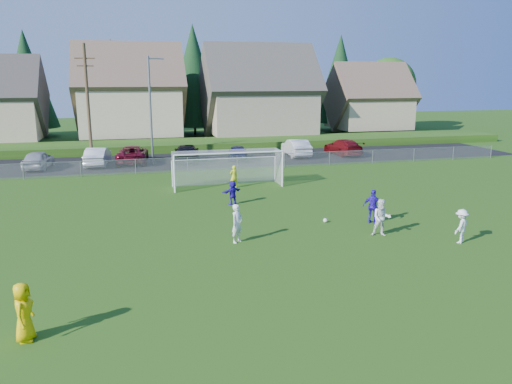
# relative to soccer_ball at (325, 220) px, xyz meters

# --- Properties ---
(ground) EXTENTS (160.00, 160.00, 0.00)m
(ground) POSITION_rel_soccer_ball_xyz_m (-3.24, -6.21, -0.11)
(ground) COLOR #193D0C
(ground) RESTS_ON ground
(asphalt_lot) EXTENTS (60.00, 60.00, 0.00)m
(asphalt_lot) POSITION_rel_soccer_ball_xyz_m (-3.24, 21.29, -0.10)
(asphalt_lot) COLOR black
(asphalt_lot) RESTS_ON ground
(grass_embankment) EXTENTS (70.00, 6.00, 0.80)m
(grass_embankment) POSITION_rel_soccer_ball_xyz_m (-3.24, 28.79, 0.29)
(grass_embankment) COLOR #1E420F
(grass_embankment) RESTS_ON ground
(soccer_ball) EXTENTS (0.22, 0.22, 0.22)m
(soccer_ball) POSITION_rel_soccer_ball_xyz_m (0.00, 0.00, 0.00)
(soccer_ball) COLOR white
(soccer_ball) RESTS_ON ground
(referee) EXTENTS (0.67, 0.92, 1.75)m
(referee) POSITION_rel_soccer_ball_xyz_m (-12.76, -8.93, 0.76)
(referee) COLOR #ECC104
(referee) RESTS_ON ground
(player_white_a) EXTENTS (0.77, 0.75, 1.77)m
(player_white_a) POSITION_rel_soccer_ball_xyz_m (-5.08, -1.95, 0.78)
(player_white_a) COLOR white
(player_white_a) RESTS_ON ground
(player_white_b) EXTENTS (1.05, 0.94, 1.78)m
(player_white_b) POSITION_rel_soccer_ball_xyz_m (1.70, -2.71, 0.78)
(player_white_b) COLOR white
(player_white_b) RESTS_ON ground
(player_white_c) EXTENTS (1.17, 1.03, 1.57)m
(player_white_c) POSITION_rel_soccer_ball_xyz_m (4.71, -4.51, 0.67)
(player_white_c) COLOR white
(player_white_c) RESTS_ON ground
(player_blue_a) EXTENTS (1.09, 0.93, 1.75)m
(player_blue_a) POSITION_rel_soccer_ball_xyz_m (2.32, -0.68, 0.77)
(player_blue_a) COLOR #2912AC
(player_blue_a) RESTS_ON ground
(player_blue_b) EXTENTS (1.37, 0.96, 1.43)m
(player_blue_b) POSITION_rel_soccer_ball_xyz_m (-3.87, 4.90, 0.60)
(player_blue_b) COLOR #2912AC
(player_blue_b) RESTS_ON ground
(goalkeeper) EXTENTS (0.63, 0.48, 1.52)m
(goalkeeper) POSITION_rel_soccer_ball_xyz_m (-2.88, 9.29, 0.65)
(goalkeeper) COLOR yellow
(goalkeeper) RESTS_ON ground
(car_a) EXTENTS (2.21, 4.55, 1.50)m
(car_a) POSITION_rel_soccer_ball_xyz_m (-16.91, 20.18, 0.64)
(car_a) COLOR #A8ABB0
(car_a) RESTS_ON ground
(car_b) EXTENTS (2.13, 4.86, 1.55)m
(car_b) POSITION_rel_soccer_ball_xyz_m (-12.25, 20.59, 0.67)
(car_b) COLOR white
(car_b) RESTS_ON ground
(car_c) EXTENTS (2.98, 5.63, 1.51)m
(car_c) POSITION_rel_soccer_ball_xyz_m (-9.39, 21.29, 0.64)
(car_c) COLOR #5A0A1A
(car_c) RESTS_ON ground
(car_d) EXTENTS (2.75, 5.49, 1.53)m
(car_d) POSITION_rel_soccer_ball_xyz_m (-4.75, 20.71, 0.65)
(car_d) COLOR black
(car_d) RESTS_ON ground
(car_e) EXTENTS (2.10, 4.15, 1.35)m
(car_e) POSITION_rel_soccer_ball_xyz_m (-0.17, 20.52, 0.57)
(car_e) COLOR #121342
(car_e) RESTS_ON ground
(car_f) EXTENTS (1.93, 4.98, 1.62)m
(car_f) POSITION_rel_soccer_ball_xyz_m (5.66, 21.33, 0.70)
(car_f) COLOR silver
(car_f) RESTS_ON ground
(car_g) EXTENTS (2.36, 5.27, 1.50)m
(car_g) POSITION_rel_soccer_ball_xyz_m (10.30, 21.00, 0.64)
(car_g) COLOR maroon
(car_g) RESTS_ON ground
(soccer_goal) EXTENTS (7.42, 1.90, 2.50)m
(soccer_goal) POSITION_rel_soccer_ball_xyz_m (-3.24, 9.84, 1.52)
(soccer_goal) COLOR white
(soccer_goal) RESTS_ON ground
(chainlink_fence) EXTENTS (52.06, 0.06, 1.20)m
(chainlink_fence) POSITION_rel_soccer_ball_xyz_m (-3.24, 15.79, 0.52)
(chainlink_fence) COLOR gray
(chainlink_fence) RESTS_ON ground
(streetlight) EXTENTS (1.38, 0.18, 9.00)m
(streetlight) POSITION_rel_soccer_ball_xyz_m (-7.69, 19.79, 4.73)
(streetlight) COLOR slate
(streetlight) RESTS_ON ground
(utility_pole) EXTENTS (1.60, 0.26, 10.00)m
(utility_pole) POSITION_rel_soccer_ball_xyz_m (-12.74, 20.79, 5.04)
(utility_pole) COLOR #473321
(utility_pole) RESTS_ON ground
(houses_row) EXTENTS (53.90, 11.45, 13.27)m
(houses_row) POSITION_rel_soccer_ball_xyz_m (-1.27, 36.26, 7.22)
(houses_row) COLOR tan
(houses_row) RESTS_ON ground
(tree_row) EXTENTS (65.98, 12.36, 13.80)m
(tree_row) POSITION_rel_soccer_ball_xyz_m (-2.20, 42.53, 6.80)
(tree_row) COLOR #382616
(tree_row) RESTS_ON ground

